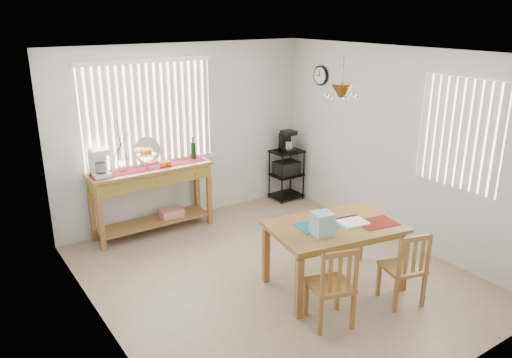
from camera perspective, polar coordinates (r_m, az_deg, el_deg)
ground at (r=6.11m, az=2.16°, el=-10.98°), size 4.00×4.50×0.01m
room_shell at (r=5.48m, az=2.31°, el=4.69°), size 4.20×4.70×2.70m
sideboard at (r=7.11m, az=-11.77°, el=-0.55°), size 1.71×0.48×0.96m
sideboard_items at (r=6.91m, az=-14.25°, el=2.15°), size 1.63×0.41×0.74m
wire_cart at (r=8.32m, az=3.51°, el=1.05°), size 0.49×0.39×0.84m
cart_items at (r=8.19m, az=3.53°, el=4.34°), size 0.20×0.24×0.34m
dining_table at (r=5.65m, az=8.93°, el=-6.01°), size 1.57×1.16×0.76m
table_items at (r=5.41m, az=8.47°, el=-5.04°), size 1.09×0.70×0.24m
chair_left at (r=5.09m, az=8.68°, el=-12.01°), size 0.51×0.51×0.89m
chair_right at (r=5.61m, az=16.62°, el=-9.73°), size 0.49×0.49×0.86m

